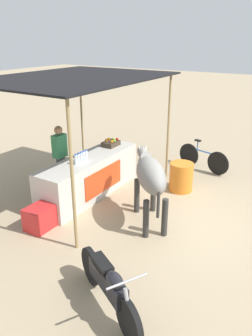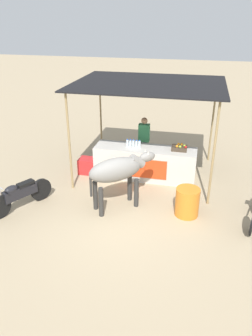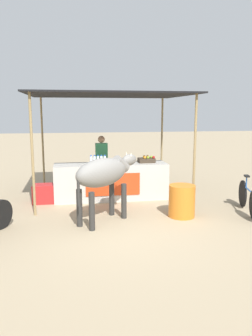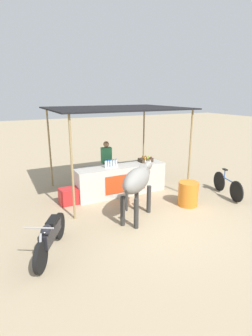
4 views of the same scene
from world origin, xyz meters
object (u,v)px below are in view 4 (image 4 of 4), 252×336
object	(u,v)px
cooler_box	(70,196)
bicycle_leaning	(227,186)
cow	(138,181)
motorcycle_parked	(50,235)
vendor_behind_counter	(107,164)
water_barrel	(188,194)
stall_counter	(120,179)
fruit_crate	(146,160)

from	to	relation	value
cooler_box	bicycle_leaning	world-z (taller)	bicycle_leaning
cow	motorcycle_parked	size ratio (longest dim) A/B	1.01
vendor_behind_counter	water_barrel	world-z (taller)	vendor_behind_counter
vendor_behind_counter	water_barrel	size ratio (longest dim) A/B	2.29
stall_counter	motorcycle_parked	xyz separation A→B (m)	(-2.77, -2.46, -0.05)
water_barrel	motorcycle_parked	xyz separation A→B (m)	(-4.14, -0.68, 0.07)
fruit_crate	motorcycle_parked	bearing A→B (deg)	-146.19
motorcycle_parked	fruit_crate	bearing A→B (deg)	33.81
stall_counter	vendor_behind_counter	world-z (taller)	vendor_behind_counter
vendor_behind_counter	motorcycle_parked	xyz separation A→B (m)	(-2.59, -3.22, -0.42)
water_barrel	bicycle_leaning	bearing A→B (deg)	0.70
fruit_crate	water_barrel	bearing A→B (deg)	-78.25
fruit_crate	cooler_box	world-z (taller)	fruit_crate
stall_counter	cooler_box	size ratio (longest dim) A/B	5.00
motorcycle_parked	bicycle_leaning	size ratio (longest dim) A/B	1.00
stall_counter	cow	world-z (taller)	cow
fruit_crate	bicycle_leaning	bearing A→B (deg)	-42.24
cooler_box	vendor_behind_counter	bearing A→B (deg)	28.42
stall_counter	cooler_box	world-z (taller)	stall_counter
stall_counter	cooler_box	distance (m)	1.77
vendor_behind_counter	water_barrel	xyz separation A→B (m)	(1.55, -2.54, -0.49)
vendor_behind_counter	bicycle_leaning	bearing A→B (deg)	-38.47
vendor_behind_counter	stall_counter	bearing A→B (deg)	-76.75
cow	water_barrel	bearing A→B (deg)	1.04
cooler_box	motorcycle_parked	xyz separation A→B (m)	(-1.02, -2.37, 0.19)
cooler_box	bicycle_leaning	size ratio (longest dim) A/B	0.37
cooler_box	bicycle_leaning	distance (m)	5.02
cow	bicycle_leaning	bearing A→B (deg)	0.88
cow	bicycle_leaning	distance (m)	3.43
cooler_box	motorcycle_parked	size ratio (longest dim) A/B	0.37
bicycle_leaning	cow	bearing A→B (deg)	-179.12
vendor_behind_counter	cooler_box	size ratio (longest dim) A/B	2.75
stall_counter	cow	size ratio (longest dim) A/B	1.85
fruit_crate	water_barrel	size ratio (longest dim) A/B	0.61
water_barrel	bicycle_leaning	xyz separation A→B (m)	(1.62, 0.02, -0.01)
water_barrel	cooler_box	bearing A→B (deg)	151.62
vendor_behind_counter	bicycle_leaning	distance (m)	4.08
cooler_box	bicycle_leaning	xyz separation A→B (m)	(4.74, -1.67, 0.11)
bicycle_leaning	fruit_crate	bearing A→B (deg)	137.76
stall_counter	cow	distance (m)	1.93
cooler_box	stall_counter	bearing A→B (deg)	3.18
water_barrel	motorcycle_parked	bearing A→B (deg)	-170.67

